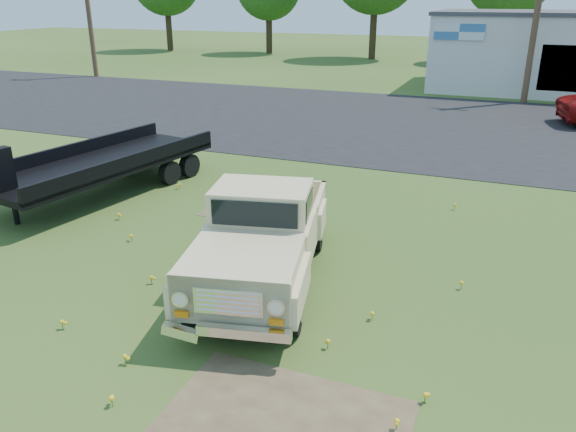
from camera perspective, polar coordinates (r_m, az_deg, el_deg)
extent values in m
plane|color=#2D4E19|center=(10.08, -1.89, -7.55)|extent=(140.00, 140.00, 0.00)
cube|color=black|center=(23.84, 12.94, 9.07)|extent=(90.00, 14.00, 0.02)
cube|color=brown|center=(7.33, -0.48, -20.32)|extent=(3.00, 2.00, 0.01)
cube|color=brown|center=(13.73, -3.66, 0.56)|extent=(2.20, 1.60, 0.01)
cube|color=silver|center=(35.25, 26.67, 14.57)|extent=(14.00, 8.00, 4.00)
cube|color=#3F3F44|center=(35.14, 27.25, 17.85)|extent=(14.20, 8.20, 0.20)
cube|color=black|center=(31.37, 26.95, 13.19)|extent=(3.00, 0.10, 2.20)
cube|color=silver|center=(31.20, 17.00, 17.46)|extent=(2.50, 0.08, 0.80)
cylinder|color=#4E3224|center=(39.48, -19.70, 19.72)|extent=(0.30, 0.30, 9.00)
cylinder|color=#4E3224|center=(30.06, 24.07, 18.97)|extent=(0.30, 0.30, 9.00)
cylinder|color=#352718|center=(57.59, -11.98, 17.92)|extent=(0.56, 0.56, 3.60)
cylinder|color=#352718|center=(53.69, -1.93, 17.93)|extent=(0.56, 0.56, 3.24)
cylinder|color=#352718|center=(49.03, 8.62, 17.80)|extent=(0.56, 0.56, 3.96)
cylinder|color=#352718|center=(48.67, 20.91, 16.57)|extent=(0.56, 0.56, 3.78)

